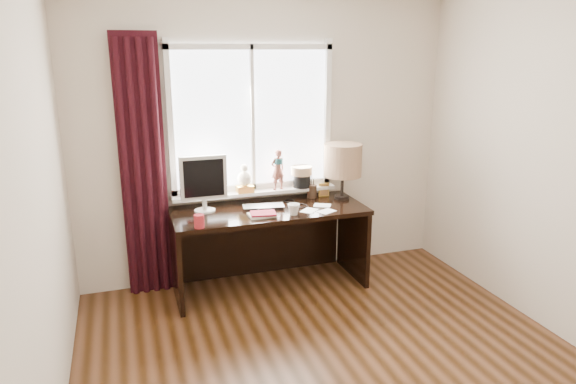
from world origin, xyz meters
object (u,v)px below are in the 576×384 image
object	(u,v)px
mug	(294,209)
laptop	(264,207)
red_cup	(199,221)
monitor	(204,180)
table_lamp	(343,161)
desk	(266,231)

from	to	relation	value
mug	laptop	bearing A→B (deg)	126.76
red_cup	monitor	distance (m)	0.47
laptop	red_cup	world-z (taller)	red_cup
table_lamp	laptop	bearing A→B (deg)	-175.48
monitor	mug	bearing A→B (deg)	-25.38
red_cup	table_lamp	bearing A→B (deg)	15.52
monitor	table_lamp	size ratio (longest dim) A/B	0.94
laptop	mug	world-z (taller)	mug
mug	table_lamp	xyz separation A→B (m)	(0.59, 0.32, 0.31)
laptop	mug	size ratio (longest dim) A/B	3.54
desk	table_lamp	bearing A→B (deg)	-0.70
monitor	laptop	bearing A→B (deg)	-8.52
red_cup	table_lamp	world-z (taller)	table_lamp
mug	table_lamp	distance (m)	0.74
laptop	table_lamp	xyz separation A→B (m)	(0.78, 0.06, 0.35)
table_lamp	mug	bearing A→B (deg)	-151.63
laptop	table_lamp	world-z (taller)	table_lamp
red_cup	monitor	xyz separation A→B (m)	(0.11, 0.40, 0.22)
mug	desk	xyz separation A→B (m)	(-0.15, 0.33, -0.30)
red_cup	monitor	world-z (taller)	monitor
red_cup	laptop	bearing A→B (deg)	27.80
red_cup	monitor	size ratio (longest dim) A/B	0.22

